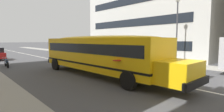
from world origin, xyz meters
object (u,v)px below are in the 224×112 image
Objects in this scene: parked_car_maroon_far_corner at (62,49)px; motorcycle_near_kerb at (6,63)px; school_bus at (99,52)px; street_lamp at (177,23)px; parked_car_black_by_hydrant at (87,51)px.

parked_car_maroon_far_corner is 1.98× the size of motorcycle_near_kerb.
street_lamp is (1.01, 9.36, 2.57)m from school_bus.
parked_car_maroon_far_corner is at bearing 159.62° from school_bus.
school_bus is at bearing -151.60° from motorcycle_near_kerb.
street_lamp reaches higher than school_bus.
school_bus is 6.58× the size of motorcycle_near_kerb.
parked_car_maroon_far_corner is (-21.69, 7.36, -0.90)m from school_bus.
school_bus is 10.08m from motorcycle_near_kerb.
parked_car_black_by_hydrant is (-12.92, 7.39, -0.90)m from school_bus.
parked_car_black_by_hydrant is 0.58× the size of street_lamp.
street_lamp is at bearing 2.39° from parked_car_maroon_far_corner.
street_lamp is at bearing -123.47° from motorcycle_near_kerb.
street_lamp reaches higher than motorcycle_near_kerb.
street_lamp is at bearing 9.09° from parked_car_black_by_hydrant.
school_bus is at bearing -21.39° from parked_car_maroon_far_corner.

